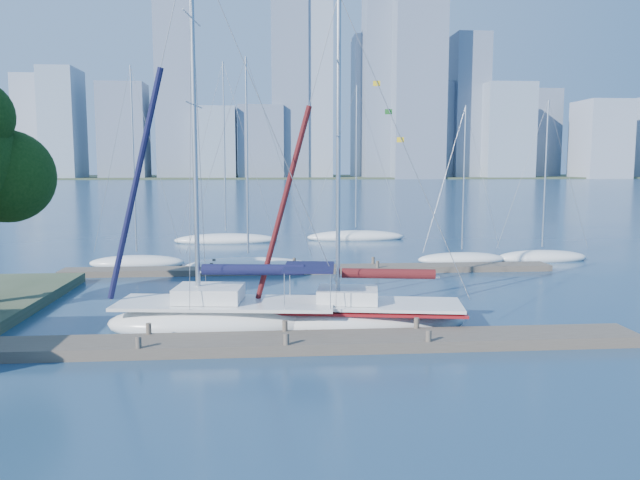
{
  "coord_description": "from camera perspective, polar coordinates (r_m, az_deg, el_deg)",
  "views": [
    {
      "loc": [
        -0.54,
        -21.84,
        6.56
      ],
      "look_at": [
        1.57,
        4.0,
        3.44
      ],
      "focal_mm": 35.0,
      "sensor_mm": 36.0,
      "label": 1
    }
  ],
  "objects": [
    {
      "name": "far_shore",
      "position": [
        341.9,
        -4.6,
        5.73
      ],
      "size": [
        800.0,
        100.0,
        1.5
      ],
      "primitive_type": "cube",
      "color": "#38472D",
      "rests_on": "ground"
    },
    {
      "name": "sailboat_navy",
      "position": [
        25.47,
        -8.65,
        -5.39
      ],
      "size": [
        9.68,
        4.15,
        15.93
      ],
      "rotation": [
        0.0,
        0.0,
        -0.12
      ],
      "color": "white",
      "rests_on": "ground"
    },
    {
      "name": "sailboat_maroon",
      "position": [
        25.52,
        3.86,
        -5.62
      ],
      "size": [
        8.95,
        4.17,
        13.74
      ],
      "rotation": [
        0.0,
        0.0,
        -0.16
      ],
      "color": "white",
      "rests_on": "ground"
    },
    {
      "name": "ground",
      "position": [
        22.81,
        -3.16,
        -9.87
      ],
      "size": [
        700.0,
        700.0,
        0.0
      ],
      "primitive_type": "plane",
      "color": "#18304C",
      "rests_on": "ground"
    },
    {
      "name": "bg_boat_0",
      "position": [
        42.71,
        -16.38,
        -1.91
      ],
      "size": [
        6.46,
        3.56,
        13.19
      ],
      "rotation": [
        0.0,
        0.0,
        -0.27
      ],
      "color": "white",
      "rests_on": "ground"
    },
    {
      "name": "skyline",
      "position": [
        314.36,
        -0.44,
        12.05
      ],
      "size": [
        502.86,
        51.31,
        103.61
      ],
      "color": "#7D8DA2",
      "rests_on": "ground"
    },
    {
      "name": "bg_boat_5",
      "position": [
        45.84,
        19.62,
        -1.47
      ],
      "size": [
        6.48,
        2.45,
        11.25
      ],
      "rotation": [
        0.0,
        0.0,
        -0.05
      ],
      "color": "white",
      "rests_on": "ground"
    },
    {
      "name": "bg_boat_4",
      "position": [
        43.66,
        12.83,
        -1.66
      ],
      "size": [
        6.36,
        3.5,
        10.83
      ],
      "rotation": [
        0.0,
        0.0,
        0.28
      ],
      "color": "white",
      "rests_on": "ground"
    },
    {
      "name": "bg_boat_7",
      "position": [
        55.44,
        3.3,
        0.33
      ],
      "size": [
        8.96,
        4.01,
        13.8
      ],
      "rotation": [
        0.0,
        0.0,
        0.19
      ],
      "color": "white",
      "rests_on": "ground"
    },
    {
      "name": "bg_boat_6",
      "position": [
        53.78,
        -8.58,
        0.07
      ],
      "size": [
        8.92,
        5.73,
        15.43
      ],
      "rotation": [
        0.0,
        0.0,
        -0.43
      ],
      "color": "white",
      "rests_on": "ground"
    },
    {
      "name": "far_dock",
      "position": [
        38.46,
        -0.82,
        -2.7
      ],
      "size": [
        30.0,
        1.8,
        0.36
      ],
      "primitive_type": "cube",
      "color": "#4E4539",
      "rests_on": "ground"
    },
    {
      "name": "near_dock",
      "position": [
        22.75,
        -3.16,
        -9.38
      ],
      "size": [
        26.0,
        2.0,
        0.4
      ],
      "primitive_type": "cube",
      "color": "#4E4539",
      "rests_on": "ground"
    },
    {
      "name": "bg_boat_1",
      "position": [
        39.52,
        -6.55,
        -2.35
      ],
      "size": [
        8.34,
        3.81,
        13.48
      ],
      "rotation": [
        0.0,
        0.0,
        -0.19
      ],
      "color": "white",
      "rests_on": "ground"
    }
  ]
}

